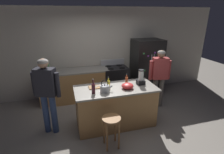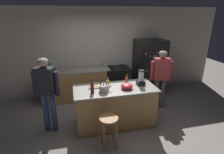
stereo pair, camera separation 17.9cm
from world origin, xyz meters
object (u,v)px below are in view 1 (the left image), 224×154
(stove_range, at_px, (115,81))
(mixing_bowl, at_px, (128,86))
(refrigerator, at_px, (146,67))
(chef_knife, at_px, (96,86))
(kitchen_island, at_px, (116,106))
(bar_stool, at_px, (111,124))
(person_by_sink_right, at_px, (160,74))
(tea_kettle, at_px, (105,88))
(bottle_wine, at_px, (93,88))
(person_by_island_left, at_px, (47,90))
(potted_plant, at_px, (46,67))
(blender_appliance, at_px, (141,78))
(bottle_soda, at_px, (108,84))
(cutting_board, at_px, (95,87))
(bottle_cooking_sauce, at_px, (127,80))

(stove_range, relative_size, mixing_bowl, 4.21)
(refrigerator, distance_m, chef_knife, 2.36)
(stove_range, height_order, mixing_bowl, stove_range)
(kitchen_island, height_order, refrigerator, refrigerator)
(kitchen_island, distance_m, bar_stool, 0.77)
(person_by_sink_right, height_order, tea_kettle, person_by_sink_right)
(bottle_wine, bearing_deg, person_by_island_left, 164.29)
(potted_plant, bearing_deg, chef_knife, -51.01)
(person_by_sink_right, bearing_deg, tea_kettle, -158.94)
(refrigerator, xyz_separation_m, chef_knife, (-1.92, -1.36, 0.08))
(person_by_sink_right, relative_size, blender_appliance, 4.53)
(refrigerator, distance_m, tea_kettle, 2.43)
(potted_plant, bearing_deg, mixing_bowl, -42.61)
(refrigerator, distance_m, bottle_soda, 2.22)
(kitchen_island, relative_size, potted_plant, 6.11)
(cutting_board, bearing_deg, refrigerator, 35.13)
(bottle_soda, xyz_separation_m, cutting_board, (-0.28, 0.10, -0.08))
(stove_range, distance_m, blender_appliance, 1.62)
(bottle_wine, distance_m, cutting_board, 0.32)
(bottle_wine, height_order, mixing_bowl, bottle_wine)
(potted_plant, relative_size, chef_knife, 1.36)
(bottle_wine, distance_m, mixing_bowl, 0.77)
(bottle_cooking_sauce, xyz_separation_m, tea_kettle, (-0.62, -0.35, 0.00))
(bottle_wine, distance_m, bottle_soda, 0.42)
(kitchen_island, xyz_separation_m, refrigerator, (1.51, 1.50, 0.40))
(person_by_island_left, bearing_deg, blender_appliance, -1.97)
(bar_stool, bearing_deg, refrigerator, 50.64)
(potted_plant, distance_m, mixing_bowl, 2.45)
(bar_stool, distance_m, bottle_cooking_sauce, 1.23)
(potted_plant, relative_size, bottle_soda, 1.17)
(blender_appliance, relative_size, bottle_soda, 1.39)
(mixing_bowl, bearing_deg, tea_kettle, -176.77)
(bottle_cooking_sauce, bearing_deg, stove_range, 85.17)
(kitchen_island, bearing_deg, person_by_sink_right, 20.15)
(bar_stool, distance_m, blender_appliance, 1.32)
(potted_plant, xyz_separation_m, mixing_bowl, (1.80, -1.65, -0.11))
(bottle_cooking_sauce, xyz_separation_m, chef_knife, (-0.75, -0.08, -0.06))
(potted_plant, xyz_separation_m, tea_kettle, (1.28, -1.68, -0.09))
(bar_stool, bearing_deg, kitchen_island, 66.90)
(person_by_sink_right, xyz_separation_m, bottle_soda, (-1.56, -0.48, 0.06))
(person_by_sink_right, relative_size, mixing_bowl, 6.06)
(bar_stool, relative_size, bottle_wine, 2.05)
(stove_range, relative_size, potted_plant, 3.72)
(bar_stool, relative_size, potted_plant, 2.16)
(mixing_bowl, height_order, tea_kettle, tea_kettle)
(person_by_island_left, distance_m, cutting_board, 1.03)
(bar_stool, height_order, blender_appliance, blender_appliance)
(stove_range, bearing_deg, blender_appliance, -83.32)
(bottle_soda, xyz_separation_m, chef_knife, (-0.26, 0.10, -0.07))
(cutting_board, bearing_deg, stove_range, 57.62)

